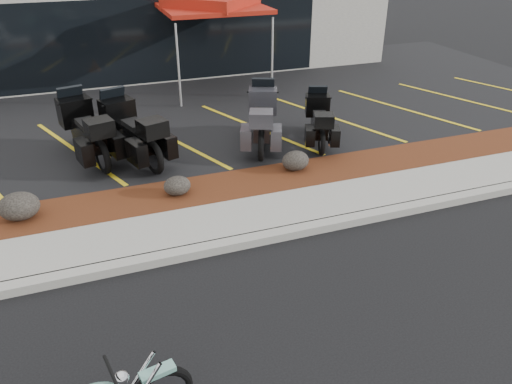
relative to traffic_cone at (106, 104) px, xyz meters
name	(u,v)px	position (x,y,z in m)	size (l,w,h in m)	color
ground	(246,280)	(1.29, -8.18, -0.37)	(90.00, 90.00, 0.00)	black
curb	(228,245)	(1.29, -7.28, -0.30)	(24.00, 0.25, 0.15)	gray
sidewalk	(217,224)	(1.29, -6.58, -0.30)	(24.00, 1.20, 0.15)	gray
mulch_bed	(200,193)	(1.29, -5.38, -0.29)	(24.00, 1.20, 0.16)	#3E1F0E
upper_lot	(154,109)	(1.29, 0.02, -0.30)	(26.00, 9.60, 0.15)	black
dealership_building	(120,7)	(1.29, 6.29, 1.63)	(18.00, 8.16, 4.00)	gray
boulder_left	(19,206)	(-1.95, -5.37, 0.03)	(0.70, 0.58, 0.50)	black
boulder_mid	(177,186)	(0.85, -5.42, -0.03)	(0.52, 0.43, 0.37)	black
boulder_right	(295,161)	(3.42, -5.18, -0.01)	(0.59, 0.49, 0.41)	black
touring_black_front	(74,117)	(-0.83, -2.24, 0.49)	(2.46, 0.94, 1.43)	black
touring_black_mid	(116,118)	(0.06, -2.65, 0.49)	(2.46, 0.94, 1.43)	black
touring_grey	(263,105)	(3.55, -2.88, 0.47)	(2.37, 0.90, 1.38)	#333339
touring_black_rear	(317,109)	(4.82, -3.29, 0.36)	(2.02, 0.77, 1.17)	black
traffic_cone	(106,104)	(0.00, 0.00, 0.00)	(0.36, 0.36, 0.45)	orange
popup_canopy	(212,4)	(3.44, 1.17, 2.30)	(3.20, 3.20, 2.78)	silver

